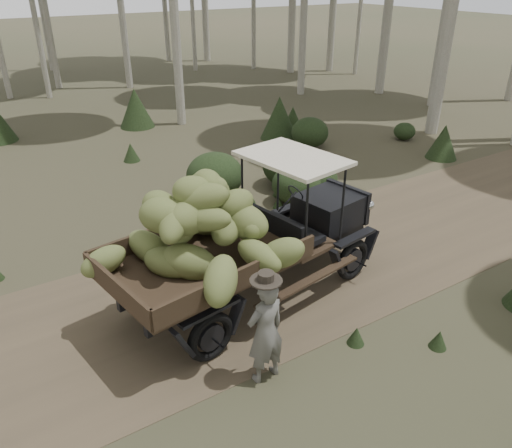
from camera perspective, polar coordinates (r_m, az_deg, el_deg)
name	(u,v)px	position (r m, az deg, el deg)	size (l,w,h in m)	color
ground	(127,327)	(8.35, -14.48, -11.37)	(120.00, 120.00, 0.00)	#473D2B
dirt_track	(127,327)	(8.35, -14.48, -11.35)	(70.00, 4.00, 0.01)	brown
banana_truck	(227,229)	(7.77, -3.38, -0.57)	(5.46, 2.91, 2.58)	black
farmer	(265,330)	(6.76, 1.09, -12.06)	(0.60, 0.45, 1.72)	#5E5C56
undergrowth	(166,185)	(11.99, -10.21, 4.46)	(23.85, 22.82, 1.39)	#233319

